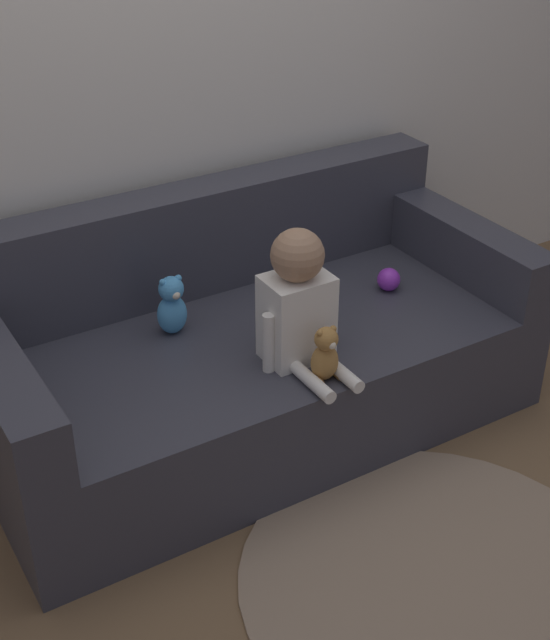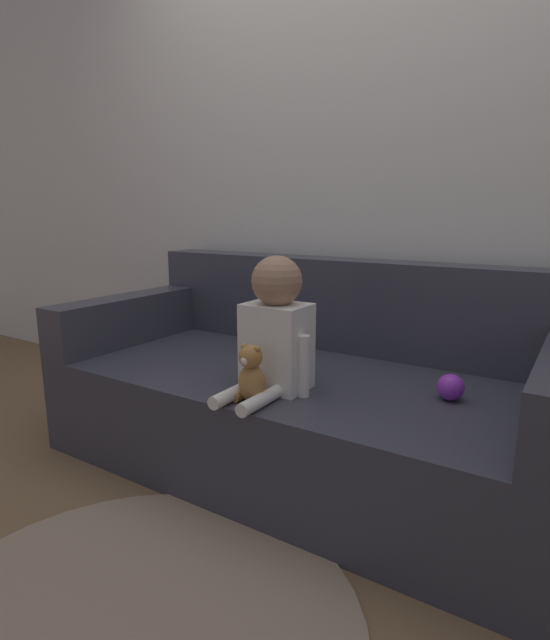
# 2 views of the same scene
# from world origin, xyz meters

# --- Properties ---
(ground_plane) EXTENTS (12.00, 12.00, 0.00)m
(ground_plane) POSITION_xyz_m (0.00, 0.00, 0.00)
(ground_plane) COLOR brown
(wall_back) EXTENTS (8.00, 0.05, 2.60)m
(wall_back) POSITION_xyz_m (0.00, 0.56, 1.30)
(wall_back) COLOR silver
(wall_back) RESTS_ON ground_plane
(couch) EXTENTS (1.97, 0.95, 0.80)m
(couch) POSITION_xyz_m (0.00, 0.06, 0.28)
(couch) COLOR #383842
(couch) RESTS_ON ground_plane
(person_baby) EXTENTS (0.28, 0.37, 0.46)m
(person_baby) POSITION_xyz_m (0.03, -0.23, 0.61)
(person_baby) COLOR white
(person_baby) RESTS_ON couch
(teddy_bear_brown) EXTENTS (0.11, 0.09, 0.19)m
(teddy_bear_brown) POSITION_xyz_m (0.03, -0.38, 0.49)
(teddy_bear_brown) COLOR #AD7A3D
(teddy_bear_brown) RESTS_ON couch
(plush_toy_side) EXTENTS (0.11, 0.10, 0.22)m
(plush_toy_side) POSITION_xyz_m (-0.26, 0.13, 0.51)
(plush_toy_side) COLOR #4C9EDB
(plush_toy_side) RESTS_ON couch
(toy_ball) EXTENTS (0.09, 0.09, 0.09)m
(toy_ball) POSITION_xyz_m (0.57, -0.02, 0.44)
(toy_ball) COLOR purple
(toy_ball) RESTS_ON couch
(floor_rug) EXTENTS (1.19, 1.19, 0.01)m
(floor_rug) POSITION_xyz_m (0.06, -0.96, 0.01)
(floor_rug) COLOR gray
(floor_rug) RESTS_ON ground_plane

